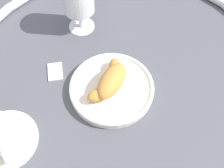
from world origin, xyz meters
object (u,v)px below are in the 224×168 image
coffee_cup_near (2,136)px  sugar_packet (55,71)px  croissant_large (111,81)px  juice_glass_left (79,0)px  pastry_plate (112,88)px

coffee_cup_near → sugar_packet: (0.18, -0.07, -0.02)m
croissant_large → coffee_cup_near: 0.25m
coffee_cup_near → juice_glass_left: (0.33, -0.12, 0.07)m
pastry_plate → juice_glass_left: 0.23m
croissant_large → coffee_cup_near: croissant_large is taller
croissant_large → juice_glass_left: bearing=24.5°
croissant_large → coffee_cup_near: (-0.13, 0.21, -0.02)m
juice_glass_left → croissant_large: bearing=-155.5°
coffee_cup_near → sugar_packet: size_ratio=2.72×
sugar_packet → croissant_large: bearing=-120.4°
croissant_large → coffee_cup_near: size_ratio=0.92×
sugar_packet → juice_glass_left: bearing=-29.8°
juice_glass_left → sugar_packet: (-0.15, 0.05, -0.09)m
coffee_cup_near → pastry_plate: bearing=-57.8°
pastry_plate → juice_glass_left: bearing=25.1°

